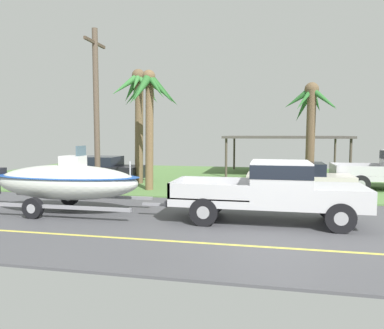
{
  "coord_description": "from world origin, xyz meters",
  "views": [
    {
      "loc": [
        -0.18,
        -10.22,
        2.6
      ],
      "look_at": [
        -2.73,
        1.79,
        1.57
      ],
      "focal_mm": 34.35,
      "sensor_mm": 36.0,
      "label": 1
    }
  ],
  "objects_px": {
    "carport_awning": "(285,138)",
    "utility_pole": "(96,109)",
    "boat_on_trailer": "(66,182)",
    "palm_tree_near_right": "(311,113)",
    "palm_tree_near_left": "(150,101)",
    "palm_tree_far_right": "(138,98)",
    "parked_sedan_far": "(99,169)",
    "pickup_truck_towing": "(279,188)",
    "parked_sedan_near": "(298,179)"
  },
  "relations": [
    {
      "from": "carport_awning",
      "to": "parked_sedan_far",
      "type": "bearing_deg",
      "value": -150.68
    },
    {
      "from": "palm_tree_far_right",
      "to": "utility_pole",
      "type": "relative_size",
      "value": 0.84
    },
    {
      "from": "palm_tree_far_right",
      "to": "parked_sedan_far",
      "type": "bearing_deg",
      "value": 172.14
    },
    {
      "from": "parked_sedan_near",
      "to": "parked_sedan_far",
      "type": "height_order",
      "value": "same"
    },
    {
      "from": "pickup_truck_towing",
      "to": "parked_sedan_near",
      "type": "distance_m",
      "value": 5.23
    },
    {
      "from": "carport_awning",
      "to": "palm_tree_near_left",
      "type": "relative_size",
      "value": 1.35
    },
    {
      "from": "pickup_truck_towing",
      "to": "parked_sedan_near",
      "type": "relative_size",
      "value": 1.33
    },
    {
      "from": "carport_awning",
      "to": "palm_tree_near_right",
      "type": "xyz_separation_m",
      "value": [
        0.99,
        -5.24,
        1.24
      ]
    },
    {
      "from": "boat_on_trailer",
      "to": "parked_sedan_near",
      "type": "distance_m",
      "value": 9.31
    },
    {
      "from": "palm_tree_far_right",
      "to": "palm_tree_near_left",
      "type": "bearing_deg",
      "value": -57.04
    },
    {
      "from": "utility_pole",
      "to": "boat_on_trailer",
      "type": "bearing_deg",
      "value": -79.06
    },
    {
      "from": "carport_awning",
      "to": "utility_pole",
      "type": "xyz_separation_m",
      "value": [
        -8.23,
        -9.29,
        1.31
      ]
    },
    {
      "from": "parked_sedan_far",
      "to": "palm_tree_near_right",
      "type": "relative_size",
      "value": 0.9
    },
    {
      "from": "palm_tree_far_right",
      "to": "carport_awning",
      "type": "bearing_deg",
      "value": 38.14
    },
    {
      "from": "boat_on_trailer",
      "to": "parked_sedan_far",
      "type": "bearing_deg",
      "value": 108.51
    },
    {
      "from": "parked_sedan_near",
      "to": "palm_tree_near_right",
      "type": "relative_size",
      "value": 0.85
    },
    {
      "from": "pickup_truck_towing",
      "to": "palm_tree_far_right",
      "type": "distance_m",
      "value": 10.47
    },
    {
      "from": "palm_tree_near_right",
      "to": "carport_awning",
      "type": "bearing_deg",
      "value": 100.68
    },
    {
      "from": "palm_tree_near_right",
      "to": "utility_pole",
      "type": "height_order",
      "value": "utility_pole"
    },
    {
      "from": "boat_on_trailer",
      "to": "palm_tree_near_left",
      "type": "distance_m",
      "value": 6.01
    },
    {
      "from": "parked_sedan_near",
      "to": "carport_awning",
      "type": "bearing_deg",
      "value": 91.84
    },
    {
      "from": "palm_tree_near_left",
      "to": "palm_tree_near_right",
      "type": "relative_size",
      "value": 1.08
    },
    {
      "from": "boat_on_trailer",
      "to": "palm_tree_far_right",
      "type": "distance_m",
      "value": 7.85
    },
    {
      "from": "boat_on_trailer",
      "to": "parked_sedan_near",
      "type": "bearing_deg",
      "value": 33.53
    },
    {
      "from": "carport_awning",
      "to": "palm_tree_near_right",
      "type": "bearing_deg",
      "value": -79.32
    },
    {
      "from": "palm_tree_near_right",
      "to": "palm_tree_far_right",
      "type": "xyz_separation_m",
      "value": [
        -8.56,
        -0.71,
        0.81
      ]
    },
    {
      "from": "pickup_truck_towing",
      "to": "palm_tree_near_left",
      "type": "bearing_deg",
      "value": 138.05
    },
    {
      "from": "parked_sedan_far",
      "to": "utility_pole",
      "type": "xyz_separation_m",
      "value": [
        1.76,
        -3.68,
        2.99
      ]
    },
    {
      "from": "utility_pole",
      "to": "palm_tree_far_right",
      "type": "bearing_deg",
      "value": 78.88
    },
    {
      "from": "parked_sedan_far",
      "to": "palm_tree_near_left",
      "type": "distance_m",
      "value": 5.61
    },
    {
      "from": "parked_sedan_near",
      "to": "palm_tree_near_left",
      "type": "height_order",
      "value": "palm_tree_near_left"
    },
    {
      "from": "palm_tree_far_right",
      "to": "utility_pole",
      "type": "distance_m",
      "value": 3.49
    },
    {
      "from": "boat_on_trailer",
      "to": "parked_sedan_near",
      "type": "height_order",
      "value": "boat_on_trailer"
    },
    {
      "from": "boat_on_trailer",
      "to": "palm_tree_near_left",
      "type": "relative_size",
      "value": 1.16
    },
    {
      "from": "carport_awning",
      "to": "palm_tree_near_left",
      "type": "distance_m",
      "value": 10.29
    },
    {
      "from": "boat_on_trailer",
      "to": "palm_tree_near_right",
      "type": "xyz_separation_m",
      "value": [
        8.49,
        7.79,
        2.58
      ]
    },
    {
      "from": "palm_tree_near_right",
      "to": "boat_on_trailer",
      "type": "bearing_deg",
      "value": -137.45
    },
    {
      "from": "pickup_truck_towing",
      "to": "palm_tree_near_right",
      "type": "bearing_deg",
      "value": 78.16
    },
    {
      "from": "palm_tree_near_left",
      "to": "palm_tree_near_right",
      "type": "xyz_separation_m",
      "value": [
        7.21,
        2.78,
        -0.47
      ]
    },
    {
      "from": "pickup_truck_towing",
      "to": "carport_awning",
      "type": "distance_m",
      "value": 13.12
    },
    {
      "from": "pickup_truck_towing",
      "to": "boat_on_trailer",
      "type": "distance_m",
      "value": 6.86
    },
    {
      "from": "parked_sedan_near",
      "to": "palm_tree_near_left",
      "type": "bearing_deg",
      "value": -178.88
    },
    {
      "from": "carport_awning",
      "to": "pickup_truck_towing",
      "type": "bearing_deg",
      "value": -92.84
    },
    {
      "from": "boat_on_trailer",
      "to": "utility_pole",
      "type": "xyz_separation_m",
      "value": [
        -0.72,
        3.74,
        2.65
      ]
    },
    {
      "from": "palm_tree_near_right",
      "to": "utility_pole",
      "type": "bearing_deg",
      "value": -156.27
    },
    {
      "from": "parked_sedan_near",
      "to": "pickup_truck_towing",
      "type": "bearing_deg",
      "value": -99.94
    },
    {
      "from": "pickup_truck_towing",
      "to": "carport_awning",
      "type": "bearing_deg",
      "value": 87.16
    },
    {
      "from": "parked_sedan_near",
      "to": "palm_tree_far_right",
      "type": "bearing_deg",
      "value": 166.02
    },
    {
      "from": "boat_on_trailer",
      "to": "carport_awning",
      "type": "relative_size",
      "value": 0.86
    },
    {
      "from": "boat_on_trailer",
      "to": "parked_sedan_far",
      "type": "relative_size",
      "value": 1.38
    }
  ]
}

